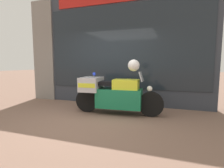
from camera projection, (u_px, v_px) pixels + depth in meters
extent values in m
plane|color=#7A5B4C|center=(87.00, 120.00, 4.18)|extent=(60.00, 60.00, 0.00)
cube|color=#333842|center=(113.00, 50.00, 5.85)|extent=(6.25, 0.40, 3.63)
cube|color=gray|center=(48.00, 52.00, 6.75)|extent=(0.86, 0.55, 3.63)
cube|color=#1E262D|center=(123.00, 47.00, 5.52)|extent=(5.16, 0.02, 2.63)
cube|color=slate|center=(123.00, 95.00, 5.92)|extent=(4.94, 0.30, 0.55)
cube|color=silver|center=(125.00, 70.00, 5.95)|extent=(4.94, 0.02, 1.22)
cube|color=beige|center=(124.00, 51.00, 5.75)|extent=(4.94, 0.30, 0.02)
cube|color=maroon|center=(82.00, 51.00, 6.25)|extent=(0.18, 0.04, 0.06)
cube|color=#B7B2A8|center=(124.00, 50.00, 5.75)|extent=(0.18, 0.04, 0.06)
cube|color=#C68E19|center=(174.00, 49.00, 5.25)|extent=(0.18, 0.04, 0.06)
cube|color=yellow|center=(91.00, 82.00, 6.19)|extent=(0.19, 0.03, 0.27)
cube|color=red|center=(159.00, 85.00, 5.44)|extent=(0.19, 0.04, 0.27)
cylinder|color=black|center=(151.00, 104.00, 4.44)|extent=(0.64, 0.18, 0.63)
cylinder|color=black|center=(87.00, 100.00, 4.90)|extent=(0.64, 0.18, 0.63)
cube|color=#19754C|center=(119.00, 98.00, 4.64)|extent=(1.22, 0.59, 0.51)
cube|color=yellow|center=(126.00, 85.00, 4.56)|extent=(0.68, 0.51, 0.28)
cube|color=black|center=(109.00, 83.00, 4.67)|extent=(0.71, 0.43, 0.10)
cube|color=#B7B7BC|center=(91.00, 84.00, 4.81)|extent=(0.56, 0.71, 0.38)
cube|color=yellow|center=(91.00, 84.00, 4.81)|extent=(0.51, 0.71, 0.11)
cube|color=#B2BCC6|center=(141.00, 76.00, 4.43)|extent=(0.13, 0.37, 0.26)
sphere|color=white|center=(150.00, 89.00, 4.40)|extent=(0.14, 0.14, 0.14)
sphere|color=blue|center=(94.00, 74.00, 4.76)|extent=(0.09, 0.09, 0.09)
sphere|color=white|center=(134.00, 65.00, 4.45)|extent=(0.30, 0.30, 0.30)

